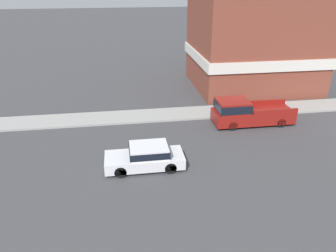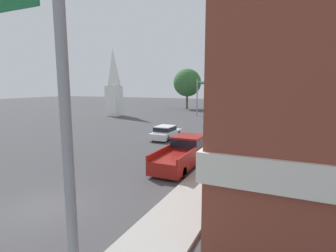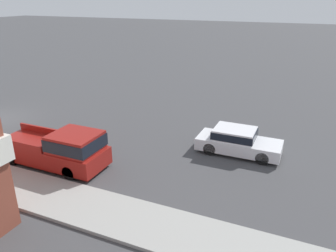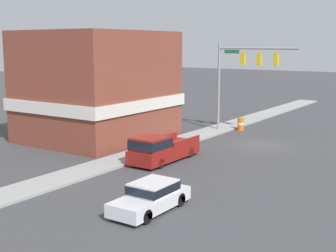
# 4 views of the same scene
# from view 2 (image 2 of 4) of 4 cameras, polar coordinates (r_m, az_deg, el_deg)

# --- Properties ---
(ground_plane) EXTENTS (200.00, 200.00, 0.00)m
(ground_plane) POSITION_cam_2_polar(r_m,az_deg,el_deg) (13.32, -25.36, -15.85)
(ground_plane) COLOR #424244
(sidewalk_curb) EXTENTS (2.40, 60.00, 0.14)m
(sidewalk_curb) POSITION_cam_2_polar(r_m,az_deg,el_deg) (10.04, -1.85, -23.02)
(sidewalk_curb) COLOR #9E9E99
(sidewalk_curb) RESTS_ON ground
(far_signal_assembly) EXTENTS (8.64, 0.49, 6.60)m
(far_signal_assembly) POSITION_cam_2_polar(r_m,az_deg,el_deg) (46.67, 9.63, 7.95)
(far_signal_assembly) COLOR gray
(far_signal_assembly) RESTS_ON ground
(car_lead) EXTENTS (1.77, 4.34, 1.37)m
(car_lead) POSITION_cam_2_polar(r_m,az_deg,el_deg) (26.61, -0.50, -1.32)
(car_lead) COLOR black
(car_lead) RESTS_ON ground
(car_oncoming) EXTENTS (1.93, 4.40, 1.58)m
(car_oncoming) POSITION_cam_2_polar(r_m,az_deg,el_deg) (37.23, 12.13, 1.52)
(car_oncoming) COLOR black
(car_oncoming) RESTS_ON ground
(pickup_truck_parked) EXTENTS (2.01, 5.73, 1.87)m
(pickup_truck_parked) POSITION_cam_2_polar(r_m,az_deg,el_deg) (17.88, 3.36, -5.66)
(pickup_truck_parked) COLOR black
(pickup_truck_parked) RESTS_ON ground
(church_steeple) EXTENTS (2.55, 2.55, 11.94)m
(church_steeple) POSITION_cam_2_polar(r_m,az_deg,el_deg) (48.39, -11.78, 9.59)
(church_steeple) COLOR white
(church_steeple) RESTS_ON ground
(backdrop_tree_left_far) EXTENTS (6.43, 6.43, 9.33)m
(backdrop_tree_left_far) POSITION_cam_2_polar(r_m,az_deg,el_deg) (61.75, 4.20, 9.38)
(backdrop_tree_left_far) COLOR #4C3823
(backdrop_tree_left_far) RESTS_ON ground
(backdrop_tree_left_mid) EXTENTS (5.39, 5.39, 8.53)m
(backdrop_tree_left_mid) POSITION_cam_2_polar(r_m,az_deg,el_deg) (60.57, 13.31, 8.91)
(backdrop_tree_left_mid) COLOR #4C3823
(backdrop_tree_left_mid) RESTS_ON ground
(backdrop_tree_center) EXTENTS (4.74, 4.74, 7.61)m
(backdrop_tree_center) POSITION_cam_2_polar(r_m,az_deg,el_deg) (57.39, 17.70, 8.17)
(backdrop_tree_center) COLOR #4C3823
(backdrop_tree_center) RESTS_ON ground
(backdrop_tree_right_mid) EXTENTS (4.61, 4.61, 7.40)m
(backdrop_tree_right_mid) POSITION_cam_2_polar(r_m,az_deg,el_deg) (59.47, 25.84, 7.57)
(backdrop_tree_right_mid) COLOR #4C3823
(backdrop_tree_right_mid) RESTS_ON ground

